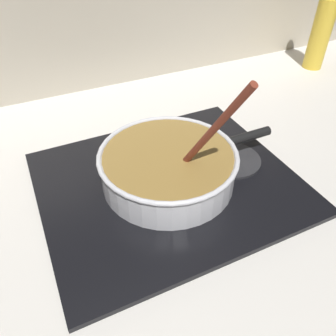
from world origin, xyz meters
TOP-DOWN VIEW (x-y plane):
  - ground at (0.00, 0.00)m, footprint 2.40×1.60m
  - hob_plate at (0.01, 0.24)m, footprint 0.56×0.48m
  - burner_ring at (0.01, 0.24)m, footprint 0.20×0.20m
  - spare_burner at (0.19, 0.24)m, footprint 0.14×0.14m
  - cooking_pan at (0.02, 0.24)m, footprint 0.42×0.32m
  - sauce_bottle at (0.79, 0.60)m, footprint 0.07×0.07m

SIDE VIEW (x-z plane):
  - ground at x=0.00m, z-range -0.04..0.00m
  - hob_plate at x=0.01m, z-range 0.00..0.01m
  - spare_burner at x=0.19m, z-range 0.01..0.02m
  - burner_ring at x=0.01m, z-range 0.01..0.02m
  - cooking_pan at x=0.02m, z-range -0.09..0.20m
  - sauce_bottle at x=0.79m, z-range -0.02..0.28m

